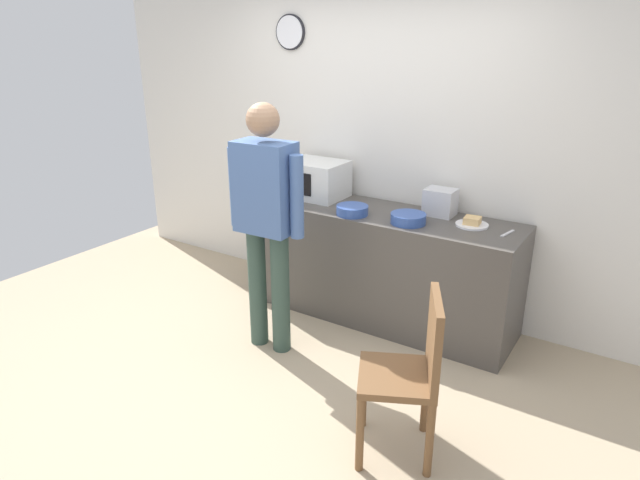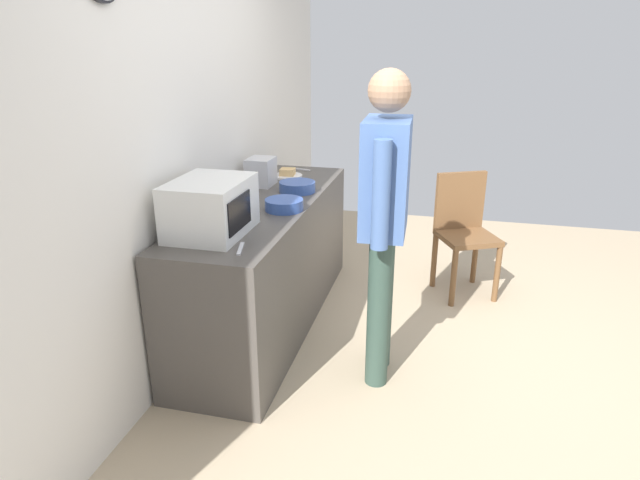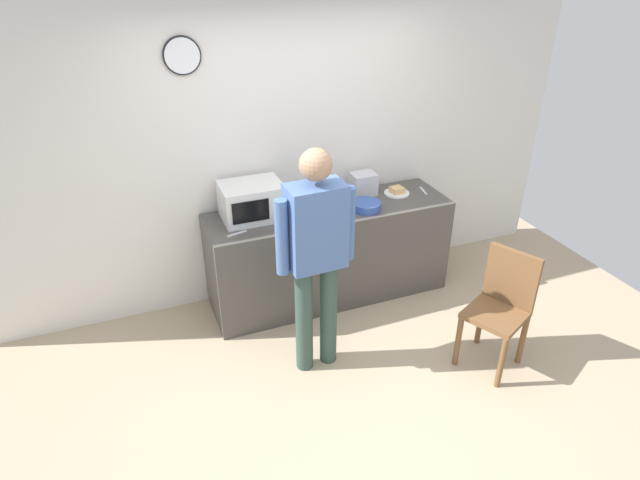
# 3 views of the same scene
# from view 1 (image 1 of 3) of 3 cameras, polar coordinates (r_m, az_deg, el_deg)

# --- Properties ---
(ground_plane) EXTENTS (6.00, 6.00, 0.00)m
(ground_plane) POSITION_cam_1_polar(r_m,az_deg,el_deg) (3.85, -6.23, -13.96)
(ground_plane) COLOR tan
(back_wall) EXTENTS (5.40, 0.13, 2.60)m
(back_wall) POSITION_cam_1_polar(r_m,az_deg,el_deg) (4.61, 5.81, 9.53)
(back_wall) COLOR silver
(back_wall) RESTS_ON ground_plane
(kitchen_counter) EXTENTS (2.15, 0.62, 0.89)m
(kitchen_counter) POSITION_cam_1_polar(r_m,az_deg,el_deg) (4.42, 6.09, -2.61)
(kitchen_counter) COLOR #4C4742
(kitchen_counter) RESTS_ON ground_plane
(microwave) EXTENTS (0.50, 0.39, 0.30)m
(microwave) POSITION_cam_1_polar(r_m,az_deg,el_deg) (4.61, -0.56, 6.29)
(microwave) COLOR silver
(microwave) RESTS_ON kitchen_counter
(sandwich_plate) EXTENTS (0.23, 0.23, 0.07)m
(sandwich_plate) POSITION_cam_1_polar(r_m,az_deg,el_deg) (4.07, 15.36, 1.70)
(sandwich_plate) COLOR white
(sandwich_plate) RESTS_ON kitchen_counter
(salad_bowl) EXTENTS (0.25, 0.25, 0.07)m
(salad_bowl) POSITION_cam_1_polar(r_m,az_deg,el_deg) (4.03, 9.05, 2.20)
(salad_bowl) COLOR #33519E
(salad_bowl) RESTS_ON kitchen_counter
(cereal_bowl) EXTENTS (0.24, 0.24, 0.07)m
(cereal_bowl) POSITION_cam_1_polar(r_m,az_deg,el_deg) (4.18, 3.33, 3.09)
(cereal_bowl) COLOR #33519E
(cereal_bowl) RESTS_ON kitchen_counter
(toaster) EXTENTS (0.22, 0.18, 0.20)m
(toaster) POSITION_cam_1_polar(r_m,az_deg,el_deg) (4.24, 12.25, 3.83)
(toaster) COLOR silver
(toaster) RESTS_ON kitchen_counter
(fork_utensil) EXTENTS (0.05, 0.17, 0.01)m
(fork_utensil) POSITION_cam_1_polar(r_m,az_deg,el_deg) (3.99, 18.73, 0.65)
(fork_utensil) COLOR silver
(fork_utensil) RESTS_ON kitchen_counter
(spoon_utensil) EXTENTS (0.17, 0.06, 0.01)m
(spoon_utensil) POSITION_cam_1_polar(r_m,az_deg,el_deg) (4.57, -4.29, 4.20)
(spoon_utensil) COLOR silver
(spoon_utensil) RESTS_ON kitchen_counter
(person_standing) EXTENTS (0.59, 0.26, 1.76)m
(person_standing) POSITION_cam_1_polar(r_m,az_deg,el_deg) (3.78, -5.56, 2.91)
(person_standing) COLOR #31483E
(person_standing) RESTS_ON ground_plane
(wooden_chair) EXTENTS (0.53, 0.53, 0.94)m
(wooden_chair) POSITION_cam_1_polar(r_m,az_deg,el_deg) (3.02, 9.39, -12.96)
(wooden_chair) COLOR brown
(wooden_chair) RESTS_ON ground_plane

